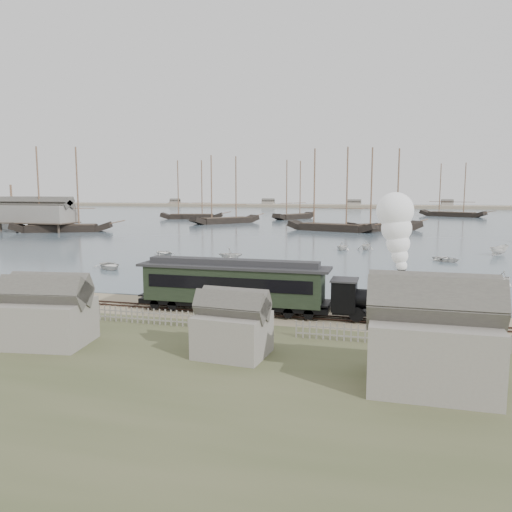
# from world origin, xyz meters

# --- Properties ---
(ground) EXTENTS (600.00, 600.00, 0.00)m
(ground) POSITION_xyz_m (0.00, 0.00, 0.00)
(ground) COLOR tan
(ground) RESTS_ON ground
(harbor_water) EXTENTS (600.00, 336.00, 0.06)m
(harbor_water) POSITION_xyz_m (0.00, 170.00, 0.03)
(harbor_water) COLOR #4C606C
(harbor_water) RESTS_ON ground
(rail_track) EXTENTS (120.00, 1.80, 0.16)m
(rail_track) POSITION_xyz_m (0.00, -2.00, 0.04)
(rail_track) COLOR #33221C
(rail_track) RESTS_ON ground
(picket_fence_west) EXTENTS (19.00, 0.10, 1.20)m
(picket_fence_west) POSITION_xyz_m (-6.50, -7.00, 0.00)
(picket_fence_west) COLOR gray
(picket_fence_west) RESTS_ON ground
(picket_fence_east) EXTENTS (15.00, 0.10, 1.20)m
(picket_fence_east) POSITION_xyz_m (12.50, -7.50, 0.00)
(picket_fence_east) COLOR gray
(picket_fence_east) RESTS_ON ground
(shed_left) EXTENTS (5.00, 4.00, 4.10)m
(shed_left) POSITION_xyz_m (-10.00, -13.00, 0.00)
(shed_left) COLOR gray
(shed_left) RESTS_ON ground
(shed_mid) EXTENTS (4.00, 3.50, 3.60)m
(shed_mid) POSITION_xyz_m (2.00, -12.00, 0.00)
(shed_mid) COLOR gray
(shed_mid) RESTS_ON ground
(shed_right) EXTENTS (6.00, 5.00, 5.10)m
(shed_right) POSITION_xyz_m (13.00, -14.00, 0.00)
(shed_right) COLOR gray
(shed_right) RESTS_ON ground
(far_spit) EXTENTS (500.00, 20.00, 1.80)m
(far_spit) POSITION_xyz_m (0.00, 250.00, 0.00)
(far_spit) COLOR tan
(far_spit) RESTS_ON ground
(locomotive) EXTENTS (7.44, 2.78, 9.28)m
(locomotive) POSITION_xyz_m (10.97, -2.00, 4.28)
(locomotive) COLOR black
(locomotive) RESTS_ON ground
(passenger_coach) EXTENTS (15.51, 2.99, 3.77)m
(passenger_coach) POSITION_xyz_m (-1.18, -2.00, 2.36)
(passenger_coach) COLOR black
(passenger_coach) RESTS_ON ground
(beached_dinghy) EXTENTS (3.11, 3.95, 0.74)m
(beached_dinghy) POSITION_xyz_m (0.97, 1.22, 0.37)
(beached_dinghy) COLOR silver
(beached_dinghy) RESTS_ON ground
(rowboat_0) EXTENTS (5.24, 5.40, 0.91)m
(rowboat_0) POSITION_xyz_m (-22.75, 15.01, 0.52)
(rowboat_0) COLOR silver
(rowboat_0) RESTS_ON harbor_water
(rowboat_1) EXTENTS (3.40, 3.78, 1.76)m
(rowboat_1) POSITION_xyz_m (-10.73, 26.64, 0.94)
(rowboat_1) COLOR silver
(rowboat_1) RESTS_ON harbor_water
(rowboat_2) EXTENTS (4.44, 2.89, 1.60)m
(rowboat_2) POSITION_xyz_m (-3.38, 9.29, 0.86)
(rowboat_2) COLOR silver
(rowboat_2) RESTS_ON harbor_water
(rowboat_3) EXTENTS (4.26, 4.53, 0.76)m
(rowboat_3) POSITION_xyz_m (18.38, 32.97, 0.44)
(rowboat_3) COLOR silver
(rowboat_3) RESTS_ON harbor_water
(rowboat_4) EXTENTS (3.72, 3.71, 1.49)m
(rowboat_4) POSITION_xyz_m (22.09, 16.02, 0.80)
(rowboat_4) COLOR silver
(rowboat_4) RESTS_ON harbor_water
(rowboat_5) EXTENTS (3.94, 3.78, 1.53)m
(rowboat_5) POSITION_xyz_m (26.77, 42.35, 0.83)
(rowboat_5) COLOR silver
(rowboat_5) RESTS_ON harbor_water
(rowboat_6) EXTENTS (4.53, 4.71, 0.80)m
(rowboat_6) POSITION_xyz_m (-22.13, 28.90, 0.46)
(rowboat_6) COLOR silver
(rowboat_6) RESTS_ON harbor_water
(rowboat_7) EXTENTS (3.38, 3.05, 1.58)m
(rowboat_7) POSITION_xyz_m (6.99, 43.99, 0.85)
(rowboat_7) COLOR silver
(rowboat_7) RESTS_ON harbor_water
(rowboat_8) EXTENTS (3.62, 3.51, 1.46)m
(rowboat_8) POSITION_xyz_m (3.36, 42.34, 0.79)
(rowboat_8) COLOR silver
(rowboat_8) RESTS_ON harbor_water
(schooner_0) EXTENTS (22.94, 13.82, 20.00)m
(schooner_0) POSITION_xyz_m (-64.30, 62.32, 10.06)
(schooner_0) COLOR black
(schooner_0) RESTS_ON harbor_water
(schooner_1) EXTENTS (17.96, 20.24, 20.00)m
(schooner_1) POSITION_xyz_m (-36.77, 101.59, 10.06)
(schooner_1) COLOR black
(schooner_1) RESTS_ON harbor_water
(schooner_2) EXTENTS (22.67, 11.77, 20.00)m
(schooner_2) POSITION_xyz_m (-3.03, 81.52, 10.06)
(schooner_2) COLOR black
(schooner_2) RESTS_ON harbor_water
(schooner_3) EXTENTS (18.74, 15.61, 20.00)m
(schooner_3) POSITION_xyz_m (9.50, 85.73, 10.06)
(schooner_3) COLOR black
(schooner_3) RESTS_ON harbor_water
(schooner_6) EXTENTS (21.62, 9.76, 20.00)m
(schooner_6) POSITION_xyz_m (-55.12, 119.85, 10.06)
(schooner_6) COLOR black
(schooner_6) RESTS_ON harbor_water
(schooner_7) EXTENTS (12.72, 18.53, 20.00)m
(schooner_7) POSITION_xyz_m (-21.24, 128.87, 10.06)
(schooner_7) COLOR black
(schooner_7) RESTS_ON harbor_water
(schooner_8) EXTENTS (23.71, 15.94, 20.00)m
(schooner_8) POSITION_xyz_m (32.93, 160.45, 10.06)
(schooner_8) COLOR black
(schooner_8) RESTS_ON harbor_water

